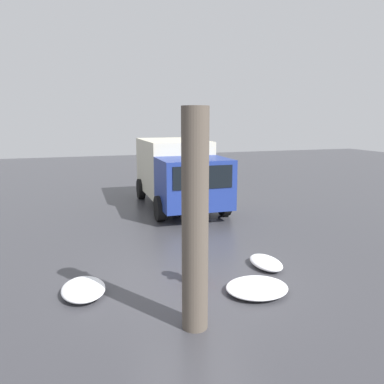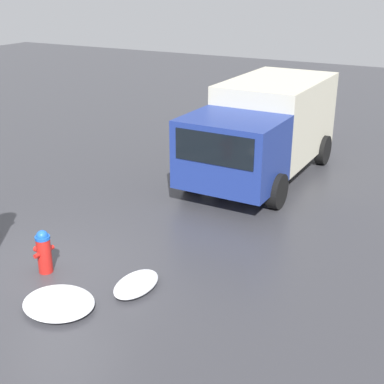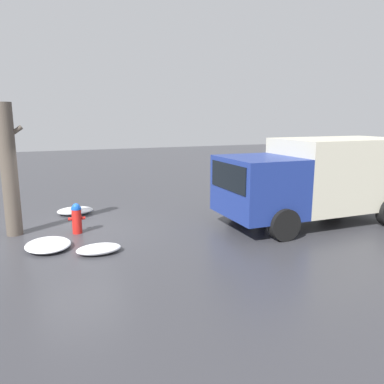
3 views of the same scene
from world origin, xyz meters
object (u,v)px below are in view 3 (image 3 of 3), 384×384
Objects in this scene: tree_trunk at (9,170)px; pedestrian at (263,194)px; fire_hydrant at (77,218)px; delivery_truck at (317,177)px.

tree_trunk is 7.56m from pedestrian.
delivery_truck reaches higher than fire_hydrant.
tree_trunk reaches higher than fire_hydrant.
delivery_truck is at bearing -14.31° from tree_trunk.
pedestrian is (5.62, -1.14, 0.49)m from fire_hydrant.
pedestrian is (-1.63, 0.57, -0.51)m from delivery_truck.
pedestrian reaches higher than fire_hydrant.
fire_hydrant is at bearing 164.82° from pedestrian.
fire_hydrant is 5.76m from pedestrian.
tree_trunk reaches higher than delivery_truck.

